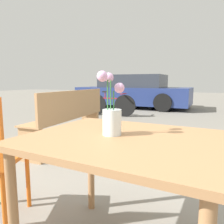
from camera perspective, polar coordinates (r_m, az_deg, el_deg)
name	(u,v)px	position (r m, az deg, el deg)	size (l,w,h in m)	color
table_front	(123,154)	(1.15, 2.96, -10.88)	(1.02, 0.86, 0.70)	#9E7047
flower_vase	(112,116)	(1.14, -0.10, -0.96)	(0.13, 0.14, 0.33)	silver
bench_near	(70,116)	(3.36, -10.79, -0.98)	(0.45, 1.70, 0.85)	tan
bicycle	(110,105)	(6.26, -0.45, 1.95)	(1.50, 0.44, 0.71)	black
parked_car	(133,92)	(8.35, 5.52, 5.24)	(4.20, 1.74, 1.22)	navy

